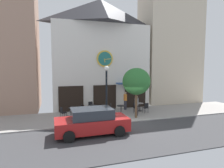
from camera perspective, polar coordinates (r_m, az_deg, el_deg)
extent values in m
cube|color=gray|center=(16.10, 1.63, -9.31)|extent=(25.88, 4.69, 0.05)
cube|color=#38383A|center=(11.69, 9.81, -15.02)|extent=(25.88, 5.30, 0.05)
cube|color=#A8A5A0|center=(13.98, 4.75, -11.29)|extent=(25.88, 0.12, 0.08)
cube|color=silver|center=(19.10, -3.37, 5.35)|extent=(9.42, 2.88, 8.14)
pyramid|color=#2D2D33|center=(19.85, -3.45, 20.90)|extent=(8.48, 4.04, 2.51)
cylinder|color=gold|center=(17.66, -2.20, 7.66)|extent=(1.55, 0.10, 1.55)
cylinder|color=#1E6660|center=(17.61, -2.15, 7.66)|extent=(1.27, 0.04, 1.27)
cube|color=gold|center=(17.55, -2.23, 7.12)|extent=(0.13, 0.03, 0.35)
cube|color=gold|center=(17.64, -1.27, 7.55)|extent=(0.54, 0.03, 0.13)
cube|color=black|center=(17.36, -12.28, -4.40)|extent=(2.20, 0.10, 2.30)
cube|color=black|center=(17.89, -2.18, -4.01)|extent=(2.20, 0.10, 2.30)
cube|color=black|center=(18.94, 7.05, -3.54)|extent=(2.20, 0.10, 2.30)
cube|color=#33568C|center=(18.30, 6.06, 0.27)|extent=(3.01, 0.90, 0.12)
cube|color=#9E7A66|center=(20.30, -30.63, 12.72)|extent=(6.24, 4.92, 13.84)
cube|color=beige|center=(23.06, 17.14, 12.57)|extent=(6.53, 3.66, 14.13)
cylinder|color=black|center=(14.47, -1.66, -10.13)|extent=(0.32, 0.32, 0.36)
cylinder|color=black|center=(14.12, -1.68, -3.54)|extent=(0.14, 0.14, 3.72)
sphere|color=white|center=(13.96, -1.70, 4.76)|extent=(0.36, 0.36, 0.36)
cylinder|color=brown|center=(15.04, 7.33, -6.16)|extent=(0.20, 0.20, 2.11)
ellipsoid|color=#2D7033|center=(14.80, 7.41, 0.80)|extent=(2.21, 1.99, 2.10)
cylinder|color=black|center=(15.60, -11.84, -8.38)|extent=(0.07, 0.07, 0.75)
cylinder|color=black|center=(15.68, -11.82, -9.66)|extent=(0.40, 0.40, 0.03)
cylinder|color=black|center=(15.51, -11.87, -7.03)|extent=(0.66, 0.66, 0.03)
cylinder|color=black|center=(16.27, -5.86, -7.75)|extent=(0.07, 0.07, 0.74)
cylinder|color=black|center=(16.35, -5.85, -8.97)|extent=(0.40, 0.40, 0.03)
cylinder|color=black|center=(16.19, -5.87, -6.47)|extent=(0.78, 0.78, 0.03)
cylinder|color=black|center=(16.26, 2.76, -7.81)|extent=(0.07, 0.07, 0.70)
cylinder|color=black|center=(16.34, 2.76, -8.95)|extent=(0.40, 0.40, 0.03)
cylinder|color=black|center=(16.19, 2.77, -6.60)|extent=(0.75, 0.75, 0.03)
cylinder|color=black|center=(17.44, 8.43, -6.94)|extent=(0.07, 0.07, 0.72)
cylinder|color=black|center=(17.51, 8.41, -8.05)|extent=(0.40, 0.40, 0.03)
cylinder|color=gray|center=(17.37, 8.44, -5.78)|extent=(0.64, 0.64, 0.03)
cube|color=black|center=(16.83, 10.05, -7.09)|extent=(0.43, 0.43, 0.04)
cube|color=black|center=(16.63, 10.39, -6.45)|extent=(0.38, 0.07, 0.45)
cylinder|color=black|center=(17.11, 10.22, -7.67)|extent=(0.03, 0.03, 0.45)
cylinder|color=black|center=(16.93, 9.24, -7.78)|extent=(0.03, 0.03, 0.45)
cylinder|color=black|center=(16.83, 10.84, -7.89)|extent=(0.03, 0.03, 0.45)
cylinder|color=black|center=(16.65, 9.84, -8.02)|extent=(0.03, 0.03, 0.45)
cube|color=black|center=(16.09, -8.52, -7.63)|extent=(0.42, 0.42, 0.04)
cube|color=black|center=(16.01, -9.16, -6.88)|extent=(0.06, 0.38, 0.45)
cylinder|color=black|center=(16.02, -7.78, -8.51)|extent=(0.03, 0.03, 0.45)
cylinder|color=black|center=(16.34, -8.04, -8.24)|extent=(0.03, 0.03, 0.45)
cylinder|color=black|center=(15.95, -8.99, -8.59)|extent=(0.03, 0.03, 0.45)
cylinder|color=black|center=(16.28, -9.22, -8.31)|extent=(0.03, 0.03, 0.45)
cube|color=black|center=(15.30, -14.46, -8.41)|extent=(0.54, 0.54, 0.04)
cube|color=black|center=(15.17, -15.08, -7.67)|extent=(0.21, 0.36, 0.45)
cylinder|color=black|center=(15.29, -13.56, -9.26)|extent=(0.03, 0.03, 0.45)
cylinder|color=black|center=(15.58, -14.20, -9.01)|extent=(0.03, 0.03, 0.45)
cylinder|color=black|center=(15.13, -14.69, -9.44)|extent=(0.03, 0.03, 0.45)
cylinder|color=black|center=(15.42, -15.31, -9.18)|extent=(0.03, 0.03, 0.45)
cube|color=black|center=(15.58, -9.19, -8.06)|extent=(0.45, 0.45, 0.04)
cube|color=black|center=(15.54, -8.53, -7.25)|extent=(0.09, 0.38, 0.45)
cylinder|color=black|center=(15.80, -9.81, -8.73)|extent=(0.03, 0.03, 0.45)
cylinder|color=black|center=(15.47, -9.81, -9.03)|extent=(0.03, 0.03, 0.45)
cylinder|color=black|center=(15.80, -8.56, -8.71)|extent=(0.03, 0.03, 0.45)
cylinder|color=black|center=(15.47, -8.53, -9.01)|extent=(0.03, 0.03, 0.45)
cube|color=black|center=(17.01, -6.37, -6.91)|extent=(0.43, 0.43, 0.04)
cube|color=black|center=(17.14, -6.54, -6.06)|extent=(0.38, 0.07, 0.45)
cylinder|color=black|center=(16.86, -6.77, -7.81)|extent=(0.03, 0.03, 0.45)
cylinder|color=black|center=(16.95, -5.65, -7.73)|extent=(0.03, 0.03, 0.45)
cylinder|color=black|center=(17.18, -7.07, -7.57)|extent=(0.03, 0.03, 0.45)
cylinder|color=black|center=(17.27, -5.97, -7.49)|extent=(0.03, 0.03, 0.45)
cube|color=black|center=(15.89, -3.56, -7.75)|extent=(0.57, 0.57, 0.04)
cube|color=black|center=(15.75, -3.01, -7.03)|extent=(0.30, 0.29, 0.45)
cylinder|color=black|center=(16.17, -3.75, -8.35)|extent=(0.03, 0.03, 0.45)
cylinder|color=black|center=(15.89, -4.41, -8.59)|extent=(0.03, 0.03, 0.45)
cylinder|color=black|center=(15.99, -2.71, -8.49)|extent=(0.03, 0.03, 0.45)
cylinder|color=black|center=(15.71, -3.36, -8.74)|extent=(0.03, 0.03, 0.45)
cube|color=black|center=(16.72, 7.25, -7.13)|extent=(0.56, 0.56, 0.04)
cube|color=black|center=(16.51, 7.13, -6.50)|extent=(0.33, 0.26, 0.45)
cylinder|color=black|center=(16.90, 7.94, -7.79)|extent=(0.03, 0.03, 0.45)
cylinder|color=black|center=(16.97, 6.80, -7.72)|extent=(0.03, 0.03, 0.45)
cylinder|color=black|center=(16.58, 7.70, -8.04)|extent=(0.03, 0.03, 0.45)
cylinder|color=black|center=(16.65, 6.54, -7.98)|extent=(0.03, 0.03, 0.45)
cube|color=black|center=(16.27, 0.23, -7.44)|extent=(0.52, 0.52, 0.04)
cube|color=black|center=(16.24, -0.40, -6.65)|extent=(0.19, 0.37, 0.45)
cylinder|color=black|center=(16.14, 0.78, -8.36)|extent=(0.03, 0.03, 0.45)
cylinder|color=black|center=(16.47, 0.89, -8.09)|extent=(0.03, 0.03, 0.45)
cylinder|color=black|center=(16.17, -0.43, -8.33)|extent=(0.03, 0.03, 0.45)
cylinder|color=black|center=(16.50, -0.30, -8.06)|extent=(0.03, 0.03, 0.45)
cylinder|color=#2D2D38|center=(17.92, 4.03, -6.36)|extent=(0.28, 0.28, 0.85)
cylinder|color=orange|center=(17.79, 4.04, -4.07)|extent=(0.35, 0.35, 0.60)
sphere|color=tan|center=(17.73, 4.05, -2.76)|extent=(0.22, 0.22, 0.22)
cylinder|color=#2D2D38|center=(15.86, 7.41, -7.90)|extent=(0.36, 0.36, 0.85)
cylinder|color=slate|center=(15.72, 7.44, -5.32)|extent=(0.44, 0.44, 0.60)
sphere|color=tan|center=(15.65, 7.46, -3.85)|extent=(0.22, 0.22, 0.22)
cube|color=maroon|center=(11.53, -6.09, -12.02)|extent=(4.32, 1.84, 0.75)
cube|color=#262B33|center=(11.35, -6.12, -8.86)|extent=(2.42, 1.61, 0.60)
cylinder|color=black|center=(11.15, 2.28, -14.07)|extent=(0.64, 0.23, 0.64)
cylinder|color=black|center=(12.78, -0.53, -11.56)|extent=(0.64, 0.23, 0.64)
cylinder|color=black|center=(10.58, -12.88, -15.28)|extent=(0.64, 0.23, 0.64)
cylinder|color=black|center=(12.28, -13.60, -12.39)|extent=(0.64, 0.23, 0.64)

